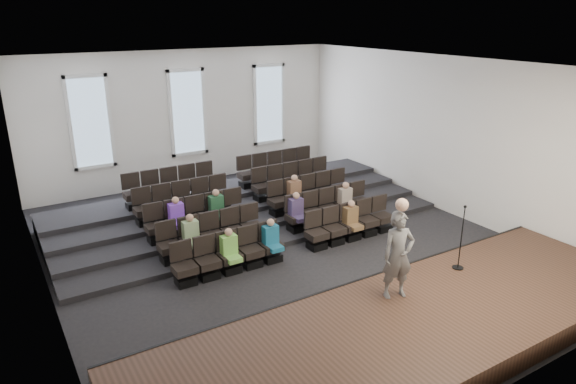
# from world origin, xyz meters

# --- Properties ---
(ground) EXTENTS (14.00, 14.00, 0.00)m
(ground) POSITION_xyz_m (0.00, 0.00, 0.00)
(ground) COLOR black
(ground) RESTS_ON ground
(ceiling) EXTENTS (12.00, 14.00, 0.02)m
(ceiling) POSITION_xyz_m (0.00, 0.00, 5.01)
(ceiling) COLOR white
(ceiling) RESTS_ON ground
(wall_back) EXTENTS (12.00, 0.04, 5.00)m
(wall_back) POSITION_xyz_m (0.00, 7.02, 2.50)
(wall_back) COLOR white
(wall_back) RESTS_ON ground
(wall_front) EXTENTS (12.00, 0.04, 5.00)m
(wall_front) POSITION_xyz_m (0.00, -7.02, 2.50)
(wall_front) COLOR white
(wall_front) RESTS_ON ground
(wall_left) EXTENTS (0.04, 14.00, 5.00)m
(wall_left) POSITION_xyz_m (-6.02, 0.00, 2.50)
(wall_left) COLOR white
(wall_left) RESTS_ON ground
(wall_right) EXTENTS (0.04, 14.00, 5.00)m
(wall_right) POSITION_xyz_m (6.02, 0.00, 2.50)
(wall_right) COLOR white
(wall_right) RESTS_ON ground
(stage) EXTENTS (11.80, 3.60, 0.50)m
(stage) POSITION_xyz_m (0.00, -5.10, 0.25)
(stage) COLOR #40271B
(stage) RESTS_ON ground
(stage_lip) EXTENTS (11.80, 0.06, 0.52)m
(stage_lip) POSITION_xyz_m (0.00, -3.33, 0.25)
(stage_lip) COLOR black
(stage_lip) RESTS_ON ground
(risers) EXTENTS (11.80, 4.80, 0.60)m
(risers) POSITION_xyz_m (0.00, 3.17, 0.20)
(risers) COLOR black
(risers) RESTS_ON ground
(seating_rows) EXTENTS (6.80, 4.70, 1.67)m
(seating_rows) POSITION_xyz_m (-0.00, 1.54, 0.68)
(seating_rows) COLOR black
(seating_rows) RESTS_ON ground
(windows) EXTENTS (8.44, 0.10, 3.24)m
(windows) POSITION_xyz_m (0.00, 6.95, 2.70)
(windows) COLOR white
(windows) RESTS_ON wall_back
(audience) EXTENTS (5.45, 2.64, 1.10)m
(audience) POSITION_xyz_m (-0.28, 0.45, 0.83)
(audience) COLOR #7ECD52
(audience) RESTS_ON seating_rows
(speaker) EXTENTS (0.80, 0.63, 1.91)m
(speaker) POSITION_xyz_m (0.23, -4.27, 1.46)
(speaker) COLOR #5B5956
(speaker) RESTS_ON stage
(mic_stand) EXTENTS (0.27, 0.27, 1.60)m
(mic_stand) POSITION_xyz_m (2.38, -4.10, 0.97)
(mic_stand) COLOR black
(mic_stand) RESTS_ON stage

